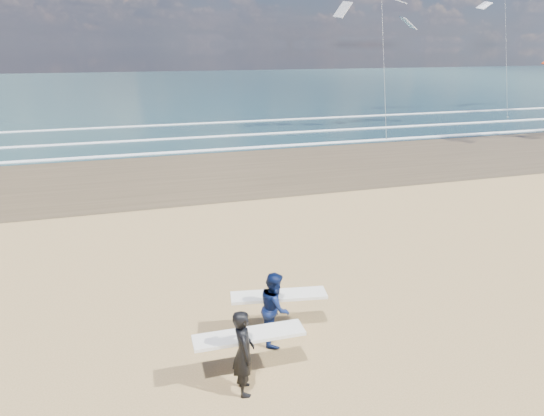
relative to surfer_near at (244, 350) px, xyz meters
name	(u,v)px	position (x,y,z in m)	size (l,w,h in m)	color
wet_sand_strip	(484,150)	(20.19, 17.68, -0.89)	(220.00, 12.00, 0.01)	#4A3B27
ocean	(259,85)	(20.19, 71.68, -0.89)	(220.00, 100.00, 0.02)	#1B343C
foam_breakers	(400,125)	(20.19, 27.78, -0.85)	(220.00, 11.70, 0.05)	white
surfer_near	(244,350)	(0.00, 0.00, 0.00)	(2.21, 0.98, 1.76)	black
surfer_far	(275,307)	(1.06, 1.43, -0.04)	(2.26, 1.27, 1.69)	#0C1A47
kite_1	(383,42)	(16.54, 25.08, 5.68)	(6.50, 4.82, 11.43)	slate
kite_5	(506,37)	(32.89, 31.55, 6.19)	(5.62, 4.72, 13.05)	slate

